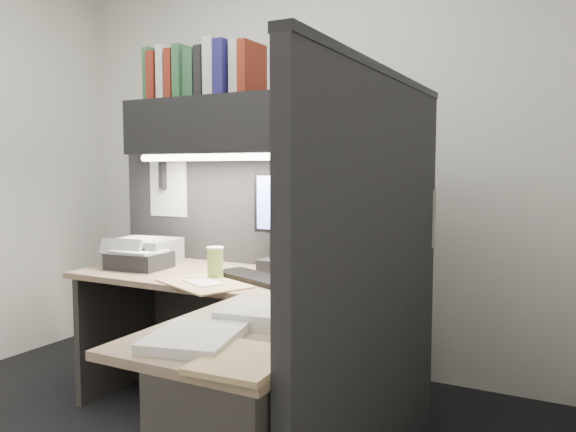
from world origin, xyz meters
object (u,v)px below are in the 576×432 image
at_px(desk, 226,379).
at_px(printer, 143,251).
at_px(keyboard, 256,278).
at_px(coffee_cup, 215,264).
at_px(telephone, 329,271).
at_px(overhead_shelf, 258,125).
at_px(notebook_stack, 140,260).
at_px(monitor, 295,233).

xyz_separation_m(desk, printer, (-0.99, 0.63, 0.36)).
relative_size(keyboard, coffee_cup, 3.36).
relative_size(desk, telephone, 7.08).
bearing_deg(overhead_shelf, notebook_stack, -157.70).
xyz_separation_m(desk, keyboard, (-0.18, 0.52, 0.30)).
xyz_separation_m(desk, monitor, (-0.09, 0.78, 0.49)).
relative_size(desk, printer, 4.78).
bearing_deg(printer, monitor, 0.90).
relative_size(keyboard, notebook_stack, 1.68).
bearing_deg(notebook_stack, monitor, 18.45).
xyz_separation_m(keyboard, coffee_cup, (-0.20, -0.06, 0.06)).
xyz_separation_m(overhead_shelf, telephone, (0.45, -0.08, -0.72)).
distance_m(monitor, notebook_stack, 0.87).
bearing_deg(coffee_cup, printer, 164.83).
distance_m(keyboard, notebook_stack, 0.73).
bearing_deg(desk, telephone, 77.62).
bearing_deg(keyboard, monitor, 93.94).
height_order(monitor, notebook_stack, monitor).
distance_m(overhead_shelf, printer, 0.99).
bearing_deg(printer, desk, -40.90).
height_order(desk, printer, printer).
relative_size(monitor, notebook_stack, 1.77).
xyz_separation_m(overhead_shelf, coffee_cup, (-0.07, -0.29, -0.70)).
relative_size(overhead_shelf, telephone, 6.45).
bearing_deg(telephone, desk, -90.78).
bearing_deg(printer, telephone, -6.34).
bearing_deg(coffee_cup, notebook_stack, 175.31).
relative_size(telephone, printer, 0.67).
xyz_separation_m(keyboard, printer, (-0.81, 0.10, 0.06)).
height_order(keyboard, printer, printer).
bearing_deg(keyboard, desk, -49.19).
bearing_deg(coffee_cup, keyboard, 17.46).
xyz_separation_m(telephone, printer, (-1.13, -0.04, 0.02)).
bearing_deg(keyboard, coffee_cup, -140.39).
relative_size(monitor, keyboard, 1.05).
bearing_deg(overhead_shelf, coffee_cup, -104.14).
bearing_deg(keyboard, telephone, 46.44).
bearing_deg(monitor, printer, -166.58).
xyz_separation_m(coffee_cup, printer, (-0.61, 0.17, -0.00)).
height_order(monitor, telephone, monitor).
height_order(desk, notebook_stack, notebook_stack).
bearing_deg(overhead_shelf, printer, -169.74).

